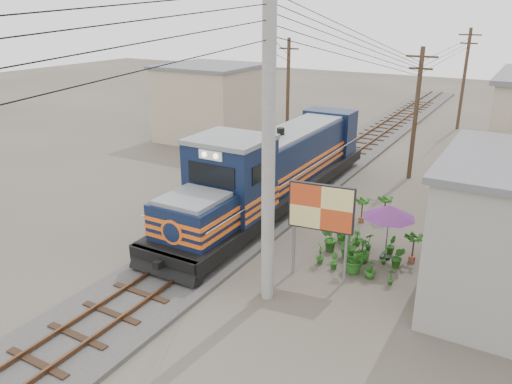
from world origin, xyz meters
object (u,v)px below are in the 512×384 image
Objects in this scene: billboard at (321,210)px; market_umbrella at (389,212)px; vendor at (441,235)px; locomotive at (274,171)px.

market_umbrella is at bearing 50.82° from billboard.
vendor is at bearing 40.36° from billboard.
billboard is 5.21m from vendor.
locomotive is 8.94× the size of vendor.
billboard is 3.11m from market_umbrella.
locomotive reaches higher than vendor.
locomotive is at bearing 157.20° from market_umbrella.
vendor is (3.33, 3.66, -1.63)m from billboard.
billboard reaches higher than market_umbrella.
vendor is at bearing 31.91° from market_umbrella.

